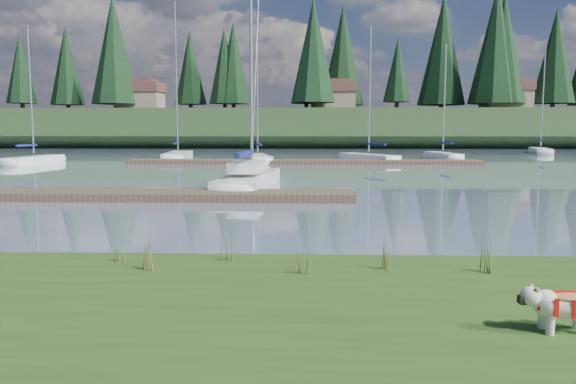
{
  "coord_description": "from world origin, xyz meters",
  "views": [
    {
      "loc": [
        2.3,
        -11.53,
        2.64
      ],
      "look_at": [
        1.91,
        -0.5,
        1.38
      ],
      "focal_mm": 35.0,
      "sensor_mm": 36.0,
      "label": 1
    }
  ],
  "objects": [
    {
      "name": "ridge",
      "position": [
        0.0,
        73.0,
        2.5
      ],
      "size": [
        200.0,
        20.0,
        5.0
      ],
      "primitive_type": "cube",
      "color": "#20361A",
      "rests_on": "ground"
    },
    {
      "name": "sailboat_main",
      "position": [
        -0.29,
        14.26,
        0.42
      ],
      "size": [
        2.36,
        9.43,
        13.38
      ],
      "rotation": [
        0.0,
        0.0,
        1.51
      ],
      "color": "white",
      "rests_on": "ground"
    },
    {
      "name": "dock_far",
      "position": [
        2.0,
        30.0,
        0.15
      ],
      "size": [
        26.0,
        2.2,
        0.3
      ],
      "primitive_type": "cube",
      "color": "#4C3D2C",
      "rests_on": "ground"
    },
    {
      "name": "sailboat_bg_4",
      "position": [
        13.71,
        37.22,
        0.33
      ],
      "size": [
        2.26,
        6.59,
        9.71
      ],
      "rotation": [
        0.0,
        0.0,
        1.73
      ],
      "color": "white",
      "rests_on": "ground"
    },
    {
      "name": "weed_3",
      "position": [
        -0.95,
        -2.11,
        0.54
      ],
      "size": [
        0.17,
        0.14,
        0.46
      ],
      "color": "#475B23",
      "rests_on": "bank"
    },
    {
      "name": "weed_1",
      "position": [
        0.9,
        -2.04,
        0.54
      ],
      "size": [
        0.17,
        0.14,
        0.46
      ],
      "color": "#475B23",
      "rests_on": "bank"
    },
    {
      "name": "weed_2",
      "position": [
        3.61,
        -2.59,
        0.59
      ],
      "size": [
        0.17,
        0.14,
        0.58
      ],
      "color": "#475B23",
      "rests_on": "bank"
    },
    {
      "name": "conifer_5",
      "position": [
        15.0,
        70.0,
        10.83
      ],
      "size": [
        3.96,
        3.96,
        10.35
      ],
      "color": "#382619",
      "rests_on": "ridge"
    },
    {
      "name": "house_0",
      "position": [
        -22.0,
        70.0,
        7.31
      ],
      "size": [
        6.3,
        5.3,
        4.65
      ],
      "color": "gray",
      "rests_on": "ridge"
    },
    {
      "name": "sailboat_bg_0",
      "position": [
        -17.91,
        29.91,
        0.32
      ],
      "size": [
        2.07,
        7.03,
        10.16
      ],
      "rotation": [
        0.0,
        0.0,
        1.47
      ],
      "color": "white",
      "rests_on": "ground"
    },
    {
      "name": "conifer_4",
      "position": [
        3.0,
        66.0,
        13.09
      ],
      "size": [
        6.16,
        6.16,
        15.1
      ],
      "color": "#382619",
      "rests_on": "ridge"
    },
    {
      "name": "weed_0",
      "position": [
        -0.32,
        -2.71,
        0.65
      ],
      "size": [
        0.17,
        0.14,
        0.71
      ],
      "color": "#475B23",
      "rests_on": "bank"
    },
    {
      "name": "dock_near",
      "position": [
        -4.0,
        9.0,
        0.15
      ],
      "size": [
        16.0,
        2.0,
        0.3
      ],
      "primitive_type": "cube",
      "color": "#4C3D2C",
      "rests_on": "ground"
    },
    {
      "name": "mud_lip",
      "position": [
        0.0,
        -1.6,
        0.07
      ],
      "size": [
        60.0,
        0.5,
        0.14
      ],
      "primitive_type": "cube",
      "color": "#33281C",
      "rests_on": "ground"
    },
    {
      "name": "sailboat_bg_2",
      "position": [
        -1.75,
        32.82,
        0.33
      ],
      "size": [
        2.95,
        7.52,
        11.16
      ],
      "rotation": [
        0.0,
        0.0,
        1.78
      ],
      "color": "white",
      "rests_on": "ground"
    },
    {
      "name": "ground",
      "position": [
        0.0,
        30.0,
        0.0
      ],
      "size": [
        200.0,
        200.0,
        0.0
      ],
      "primitive_type": "plane",
      "color": "#7F91AA",
      "rests_on": "ground"
    },
    {
      "name": "house_2",
      "position": [
        30.0,
        69.0,
        7.31
      ],
      "size": [
        6.3,
        5.3,
        4.65
      ],
      "color": "gray",
      "rests_on": "ridge"
    },
    {
      "name": "bank",
      "position": [
        0.0,
        -6.0,
        0.17
      ],
      "size": [
        60.0,
        9.0,
        0.35
      ],
      "primitive_type": "cube",
      "color": "#2A4717",
      "rests_on": "ground"
    },
    {
      "name": "sailboat_bg_3",
      "position": [
        6.87,
        34.13,
        0.33
      ],
      "size": [
        4.84,
        6.99,
        10.73
      ],
      "rotation": [
        0.0,
        0.0,
        2.09
      ],
      "color": "white",
      "rests_on": "ground"
    },
    {
      "name": "sailboat_bg_1",
      "position": [
        -8.94,
        37.11,
        0.33
      ],
      "size": [
        2.74,
        9.12,
        13.28
      ],
      "rotation": [
        0.0,
        0.0,
        1.68
      ],
      "color": "white",
      "rests_on": "ground"
    },
    {
      "name": "bulldog",
      "position": [
        5.17,
        -5.3,
        0.68
      ],
      "size": [
        0.86,
        0.39,
        0.52
      ],
      "rotation": [
        0.0,
        0.0,
        3.17
      ],
      "color": "silver",
      "rests_on": "bank"
    },
    {
      "name": "sailboat_bg_5",
      "position": [
        26.71,
        48.54,
        0.32
      ],
      "size": [
        3.34,
        7.86,
        11.07
      ],
      "rotation": [
        0.0,
        0.0,
        1.33
      ],
      "color": "white",
      "rests_on": "ground"
    },
    {
      "name": "conifer_1",
      "position": [
        -40.0,
        71.0,
        11.28
      ],
      "size": [
        4.4,
        4.4,
        11.3
      ],
      "color": "#382619",
      "rests_on": "ridge"
    },
    {
      "name": "conifer_3",
      "position": [
        -10.0,
        72.0,
        11.74
      ],
      "size": [
        4.84,
        4.84,
        12.25
      ],
      "color": "#382619",
      "rests_on": "ridge"
    },
    {
      "name": "conifer_2",
      "position": [
        -25.0,
        68.0,
        13.54
      ],
      "size": [
        6.6,
        6.6,
        16.05
      ],
      "color": "#382619",
      "rests_on": "ridge"
    },
    {
      "name": "weed_4",
      "position": [
        2.22,
        -2.9,
        0.57
      ],
      "size": [
        0.17,
        0.14,
        0.52
      ],
      "color": "#475B23",
      "rests_on": "bank"
    },
    {
      "name": "weed_5",
      "position": [
        5.12,
        -2.69,
        0.62
      ],
      "size": [
        0.17,
        0.14,
        0.65
      ],
      "color": "#475B23",
      "rests_on": "bank"
    },
    {
      "name": "conifer_6",
      "position": [
        28.0,
        68.0,
        13.99
      ],
      "size": [
        7.04,
        7.04,
        17.0
      ],
      "color": "#382619",
      "rests_on": "ridge"
    },
    {
      "name": "house_1",
      "position": [
        6.0,
        71.0,
        7.31
      ],
      "size": [
        6.3,
        5.3,
        4.65
      ],
      "color": "gray",
      "rests_on": "ridge"
    }
  ]
}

